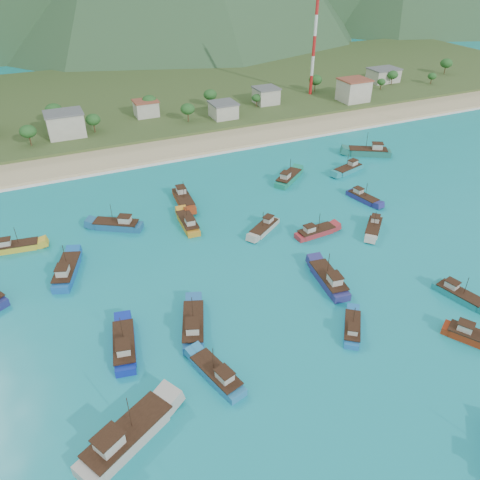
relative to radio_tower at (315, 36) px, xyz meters
name	(u,v)px	position (x,y,z in m)	size (l,w,h in m)	color
ground	(312,294)	(-65.48, -108.00, -23.71)	(600.00, 600.00, 0.00)	#0C788D
beach	(179,147)	(-65.48, -29.00, -23.71)	(400.00, 18.00, 1.20)	beige
land	(134,96)	(-65.48, 32.00, -23.71)	(400.00, 110.00, 2.40)	#385123
surf_line	(189,158)	(-65.48, -38.50, -23.71)	(400.00, 2.50, 0.08)	white
village	(190,107)	(-53.97, -6.61, -18.87)	(212.21, 27.67, 7.84)	beige
vegetation	(124,114)	(-76.80, -4.75, -18.72)	(279.58, 25.71, 7.88)	#235623
radio_tower	(315,36)	(0.00, 0.00, 0.00)	(1.20, 1.20, 44.22)	red
boat_0	(329,280)	(-61.03, -106.61, -22.87)	(4.78, 11.78, 6.76)	navy
boat_1	(193,326)	(-88.69, -107.83, -22.88)	(7.07, 11.80, 6.70)	#215FA1
boat_2	(188,223)	(-78.55, -75.49, -23.00)	(3.55, 10.37, 6.04)	orange
boat_6	(348,170)	(-27.93, -66.12, -23.03)	(10.40, 5.63, 5.89)	teal
boat_8	(352,329)	(-64.62, -119.15, -23.19)	(7.09, 8.28, 5.01)	#1C66AE
boat_9	(316,232)	(-54.02, -90.72, -23.08)	(9.66, 3.44, 5.61)	#A62A31
boat_12	(363,198)	(-34.46, -81.62, -23.14)	(4.45, 9.36, 5.32)	navy
boat_13	(183,200)	(-75.91, -64.35, -22.90)	(4.08, 11.35, 6.59)	maroon
boat_18	(369,152)	(-15.25, -58.61, -22.74)	(12.78, 9.67, 7.47)	#1E695D
boat_19	(373,228)	(-41.12, -94.48, -23.10)	(8.62, 8.54, 5.53)	beige
boat_20	(117,225)	(-93.49, -69.90, -22.91)	(11.14, 8.60, 6.54)	#1C5A89
boat_22	(288,178)	(-46.18, -64.40, -22.92)	(10.82, 9.20, 6.53)	#158062
boat_23	(217,375)	(-88.96, -119.10, -23.00)	(5.72, 10.70, 6.07)	teal
boat_24	(16,247)	(-114.87, -69.75, -23.05)	(10.06, 4.10, 5.78)	gold
boat_25	(459,295)	(-41.72, -120.01, -23.10)	(5.02, 9.75, 5.53)	teal
boat_26	(475,338)	(-47.73, -129.28, -23.04)	(7.65, 9.93, 5.83)	maroon
boat_27	(127,437)	(-103.58, -124.14, -22.61)	(14.13, 10.28, 8.20)	#B1AAA1
boat_29	(124,346)	(-100.27, -107.68, -22.92)	(5.23, 11.41, 6.50)	#1027A0
boat_32	(67,271)	(-106.09, -83.34, -22.87)	(7.01, 11.93, 6.77)	#1659A9
boat_33	(264,228)	(-63.52, -84.40, -23.10)	(9.27, 7.43, 5.50)	#B2AFA3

